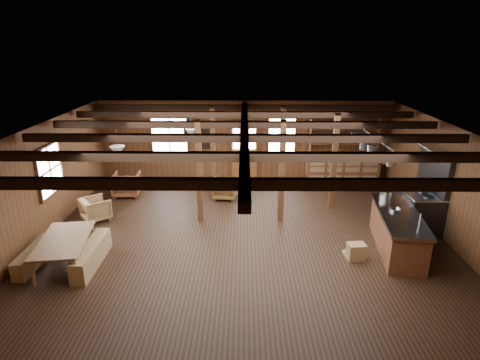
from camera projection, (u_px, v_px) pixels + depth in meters
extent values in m
cube|color=black|center=(244.00, 237.00, 10.18)|extent=(10.00, 9.00, 0.02)
cube|color=black|center=(244.00, 128.00, 9.26)|extent=(10.00, 9.00, 0.02)
cube|color=brown|center=(39.00, 184.00, 9.77)|extent=(0.02, 9.00, 2.80)
cube|color=brown|center=(451.00, 186.00, 9.67)|extent=(0.02, 9.00, 2.80)
cube|color=brown|center=(244.00, 141.00, 13.98)|extent=(10.00, 0.02, 2.80)
cube|color=brown|center=(244.00, 297.00, 5.46)|extent=(10.00, 0.02, 2.80)
cube|color=black|center=(244.00, 184.00, 5.99)|extent=(9.80, 0.12, 0.18)
cube|color=black|center=(244.00, 157.00, 7.41)|extent=(9.80, 0.12, 0.18)
cube|color=black|center=(244.00, 138.00, 8.83)|extent=(9.80, 0.12, 0.18)
cube|color=black|center=(244.00, 125.00, 10.24)|extent=(9.80, 0.12, 0.18)
cube|color=black|center=(244.00, 114.00, 11.66)|extent=(9.80, 0.12, 0.18)
cube|color=black|center=(244.00, 107.00, 12.89)|extent=(9.80, 0.12, 0.18)
cube|color=black|center=(244.00, 133.00, 9.30)|extent=(0.18, 8.82, 0.18)
cube|color=#442713|center=(199.00, 172.00, 10.68)|extent=(0.15, 0.15, 2.80)
cube|color=#442713|center=(213.00, 151.00, 12.75)|extent=(0.15, 0.15, 2.80)
cube|color=#442713|center=(282.00, 172.00, 10.65)|extent=(0.15, 0.15, 2.80)
cube|color=#442713|center=(282.00, 151.00, 12.73)|extent=(0.15, 0.15, 2.80)
cube|color=#442713|center=(334.00, 162.00, 11.58)|extent=(0.15, 0.15, 2.80)
cube|color=brown|center=(244.00, 165.00, 14.20)|extent=(0.90, 0.06, 1.10)
cube|color=#442713|center=(231.00, 151.00, 14.04)|extent=(0.06, 0.08, 2.10)
cube|color=#442713|center=(258.00, 151.00, 14.03)|extent=(0.06, 0.08, 2.10)
cube|color=#442713|center=(244.00, 121.00, 13.69)|extent=(1.02, 0.08, 0.06)
cube|color=white|center=(244.00, 137.00, 13.87)|extent=(0.84, 0.02, 0.90)
cube|color=white|center=(169.00, 136.00, 13.89)|extent=(1.20, 0.02, 1.20)
cube|color=#442713|center=(169.00, 136.00, 13.89)|extent=(1.32, 0.06, 1.32)
cube|color=white|center=(282.00, 136.00, 13.85)|extent=(0.90, 0.02, 1.20)
cube|color=#442713|center=(282.00, 136.00, 13.85)|extent=(1.02, 0.06, 1.32)
cube|color=white|center=(49.00, 170.00, 10.17)|extent=(0.02, 1.20, 1.20)
cube|color=#442713|center=(49.00, 170.00, 10.17)|extent=(0.14, 1.24, 1.32)
cube|color=silver|center=(207.00, 130.00, 13.81)|extent=(0.50, 0.03, 0.40)
cube|color=black|center=(207.00, 130.00, 13.80)|extent=(0.55, 0.02, 0.45)
cube|color=silver|center=(189.00, 133.00, 13.85)|extent=(0.35, 0.03, 0.45)
cube|color=black|center=(189.00, 133.00, 13.84)|extent=(0.40, 0.02, 0.50)
cube|color=silver|center=(207.00, 144.00, 13.98)|extent=(0.40, 0.03, 0.30)
cube|color=black|center=(207.00, 144.00, 13.97)|extent=(0.45, 0.02, 0.35)
cube|color=brown|center=(342.00, 170.00, 13.96)|extent=(2.50, 0.55, 0.90)
cube|color=olive|center=(343.00, 157.00, 13.79)|extent=(2.55, 0.60, 0.06)
cube|color=brown|center=(344.00, 143.00, 13.70)|extent=(2.30, 0.35, 0.04)
cube|color=brown|center=(344.00, 133.00, 13.59)|extent=(2.30, 0.35, 0.04)
cube|color=brown|center=(345.00, 123.00, 13.47)|extent=(2.30, 0.35, 0.04)
cube|color=brown|center=(311.00, 133.00, 13.60)|extent=(0.04, 0.35, 1.40)
cube|color=brown|center=(378.00, 133.00, 13.57)|extent=(0.04, 0.35, 1.40)
cylinder|color=#2F2F32|center=(116.00, 137.00, 9.36)|extent=(0.02, 0.02, 0.45)
cone|color=white|center=(118.00, 151.00, 9.47)|extent=(0.36, 0.36, 0.22)
cylinder|color=#2F2F32|center=(191.00, 121.00, 11.24)|extent=(0.02, 0.02, 0.45)
cone|color=white|center=(191.00, 133.00, 11.34)|extent=(0.36, 0.36, 0.22)
cylinder|color=#2F2F32|center=(373.00, 136.00, 9.59)|extent=(0.04, 3.00, 0.04)
cylinder|color=#2F2F32|center=(392.00, 155.00, 8.35)|extent=(0.01, 0.01, 0.20)
cylinder|color=#B6B9BD|center=(391.00, 163.00, 8.41)|extent=(0.19, 0.19, 0.14)
cylinder|color=#2F2F32|center=(389.00, 152.00, 8.68)|extent=(0.01, 0.01, 0.24)
cylinder|color=#2F2F32|center=(388.00, 161.00, 8.74)|extent=(0.24, 0.24, 0.14)
cylinder|color=#2F2F32|center=(383.00, 149.00, 9.00)|extent=(0.01, 0.01, 0.28)
cylinder|color=#B6B9BD|center=(382.00, 158.00, 9.07)|extent=(0.18, 0.18, 0.14)
cylinder|color=#2F2F32|center=(374.00, 144.00, 9.31)|extent=(0.01, 0.01, 0.22)
cylinder|color=#2F2F32|center=(373.00, 151.00, 9.37)|extent=(0.25, 0.25, 0.14)
cylinder|color=#2F2F32|center=(373.00, 141.00, 9.63)|extent=(0.01, 0.01, 0.23)
cylinder|color=#B6B9BD|center=(372.00, 148.00, 9.69)|extent=(0.21, 0.21, 0.14)
cylinder|color=#2F2F32|center=(366.00, 139.00, 9.96)|extent=(0.01, 0.01, 0.28)
cylinder|color=#2F2F32|center=(365.00, 147.00, 10.03)|extent=(0.28, 0.28, 0.14)
cylinder|color=#2F2F32|center=(365.00, 134.00, 10.27)|extent=(0.01, 0.01, 0.22)
cylinder|color=#B6B9BD|center=(364.00, 141.00, 10.33)|extent=(0.19, 0.19, 0.14)
cylinder|color=#2F2F32|center=(362.00, 131.00, 10.58)|extent=(0.01, 0.01, 0.18)
cylinder|color=#2F2F32|center=(361.00, 137.00, 10.63)|extent=(0.24, 0.24, 0.14)
cylinder|color=#2F2F32|center=(356.00, 129.00, 10.91)|extent=(0.01, 0.01, 0.22)
cylinder|color=#B6B9BD|center=(355.00, 135.00, 10.97)|extent=(0.27, 0.27, 0.14)
cube|color=brown|center=(397.00, 233.00, 9.42)|extent=(1.10, 2.48, 0.86)
cube|color=#B6B9BD|center=(400.00, 215.00, 9.26)|extent=(1.19, 2.59, 0.08)
cylinder|color=#2F2F32|center=(410.00, 226.00, 8.70)|extent=(0.44, 0.44, 0.06)
cylinder|color=#B6B9BD|center=(420.00, 220.00, 8.64)|extent=(0.03, 0.03, 0.30)
cube|color=olive|center=(356.00, 252.00, 9.07)|extent=(0.46, 0.35, 0.39)
cube|color=#2F2F32|center=(416.00, 208.00, 10.68)|extent=(0.87, 1.64, 0.98)
cube|color=#B6B9BD|center=(419.00, 190.00, 10.51)|extent=(0.90, 1.66, 0.04)
cube|color=#2F2F32|center=(435.00, 169.00, 10.32)|extent=(0.12, 1.64, 1.09)
cube|color=#B6B9BD|center=(434.00, 148.00, 10.14)|extent=(0.40, 1.75, 0.05)
imported|color=#946B43|center=(67.00, 252.00, 8.82)|extent=(1.24, 1.92, 0.63)
cube|color=olive|center=(34.00, 256.00, 8.86)|extent=(0.28, 1.47, 0.40)
cube|color=olive|center=(92.00, 255.00, 8.84)|extent=(0.32, 1.73, 0.48)
imported|color=brown|center=(127.00, 184.00, 12.78)|extent=(0.85, 0.87, 0.76)
imported|color=brown|center=(225.00, 188.00, 12.58)|extent=(0.78, 0.80, 0.66)
imported|color=#997245|center=(96.00, 209.00, 11.06)|extent=(0.98, 0.97, 0.64)
cylinder|color=#B6B9BD|center=(386.00, 194.00, 10.17)|extent=(0.29, 0.29, 0.17)
imported|color=silver|center=(395.00, 210.00, 9.38)|extent=(0.26, 0.26, 0.06)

